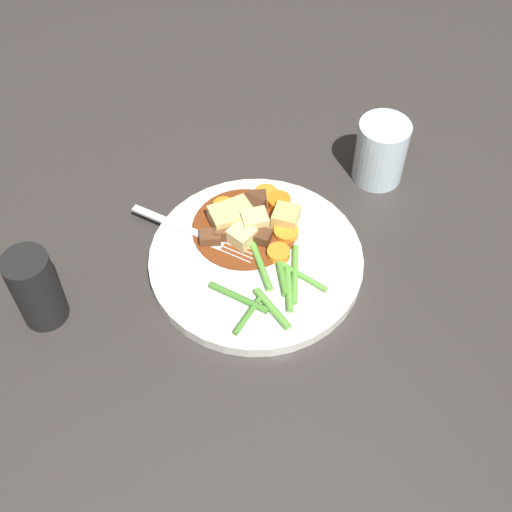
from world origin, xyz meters
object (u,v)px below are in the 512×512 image
object	(u,v)px
fork	(196,234)
carrot_slice_3	(286,232)
carrot_slice_2	(266,196)
potato_chunk_4	(242,236)
meat_chunk_1	(228,230)
meat_chunk_0	(251,209)
meat_chunk_4	(211,238)
carrot_slice_5	(241,230)
meat_chunk_3	(262,237)
pepper_mill	(36,289)
dinner_plate	(256,260)
potato_chunk_0	(224,219)
potato_chunk_2	(286,217)
meat_chunk_2	(257,200)
water_glass	(381,151)
carrot_slice_0	(279,253)
carrot_slice_1	(279,202)
potato_chunk_3	(255,223)
potato_chunk_1	(238,211)
carrot_slice_4	(223,206)

from	to	relation	value
fork	carrot_slice_3	bearing A→B (deg)	-108.94
carrot_slice_2	potato_chunk_4	bearing A→B (deg)	138.79
carrot_slice_3	meat_chunk_1	distance (m)	0.07
meat_chunk_0	meat_chunk_4	size ratio (longest dim) A/B	1.07
carrot_slice_5	meat_chunk_3	bearing A→B (deg)	-138.12
meat_chunk_4	pepper_mill	xyz separation A→B (m)	(-0.03, 0.21, 0.03)
dinner_plate	meat_chunk_4	world-z (taller)	meat_chunk_4
carrot_slice_5	potato_chunk_0	distance (m)	0.02
potato_chunk_2	meat_chunk_2	world-z (taller)	potato_chunk_2
meat_chunk_0	meat_chunk_1	distance (m)	0.04
carrot_slice_2	meat_chunk_2	distance (m)	0.02
water_glass	meat_chunk_2	bearing A→B (deg)	94.55
meat_chunk_1	meat_chunk_3	xyz separation A→B (m)	(-0.02, -0.04, -0.00)
carrot_slice_5	meat_chunk_1	bearing A→B (deg)	85.07
carrot_slice_2	potato_chunk_4	size ratio (longest dim) A/B	1.08
potato_chunk_2	meat_chunk_0	xyz separation A→B (m)	(0.03, 0.04, -0.00)
meat_chunk_2	meat_chunk_3	world-z (taller)	meat_chunk_2
meat_chunk_2	dinner_plate	bearing A→B (deg)	160.31
meat_chunk_0	pepper_mill	xyz separation A→B (m)	(-0.06, 0.27, 0.02)
carrot_slice_0	carrot_slice_5	distance (m)	0.06
carrot_slice_1	potato_chunk_3	xyz separation A→B (m)	(-0.03, 0.04, 0.01)
potato_chunk_1	meat_chunk_0	bearing A→B (deg)	-90.78
meat_chunk_2	meat_chunk_3	distance (m)	0.06
carrot_slice_3	water_glass	size ratio (longest dim) A/B	0.35
carrot_slice_4	meat_chunk_4	size ratio (longest dim) A/B	1.03
carrot_slice_1	potato_chunk_1	world-z (taller)	potato_chunk_1
carrot_slice_4	potato_chunk_4	xyz separation A→B (m)	(-0.06, -0.01, 0.01)
carrot_slice_0	potato_chunk_4	size ratio (longest dim) A/B	0.99
potato_chunk_0	carrot_slice_0	bearing A→B (deg)	-143.51
carrot_slice_0	fork	size ratio (longest dim) A/B	0.21
carrot_slice_1	meat_chunk_4	world-z (taller)	meat_chunk_4
carrot_slice_2	potato_chunk_0	distance (m)	0.07
carrot_slice_1	meat_chunk_3	size ratio (longest dim) A/B	1.35
potato_chunk_0	meat_chunk_2	bearing A→B (deg)	-66.86
potato_chunk_2	meat_chunk_0	distance (m)	0.05
potato_chunk_4	meat_chunk_2	world-z (taller)	potato_chunk_4
potato_chunk_2	water_glass	bearing A→B (deg)	-70.30
meat_chunk_4	carrot_slice_0	bearing A→B (deg)	-123.25
carrot_slice_2	dinner_plate	bearing A→B (deg)	153.77
carrot_slice_4	potato_chunk_1	bearing A→B (deg)	-146.25
water_glass	potato_chunk_3	bearing A→B (deg)	105.13
fork	water_glass	distance (m)	0.27
meat_chunk_1	water_glass	distance (m)	0.23
carrot_slice_3	potato_chunk_1	size ratio (longest dim) A/B	1.08
carrot_slice_0	meat_chunk_4	xyz separation A→B (m)	(0.05, 0.07, 0.00)
fork	carrot_slice_1	bearing A→B (deg)	-83.56
potato_chunk_2	dinner_plate	bearing A→B (deg)	125.98
meat_chunk_3	meat_chunk_4	distance (m)	0.06
carrot_slice_4	dinner_plate	bearing A→B (deg)	-169.95
potato_chunk_1	meat_chunk_2	world-z (taller)	potato_chunk_1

